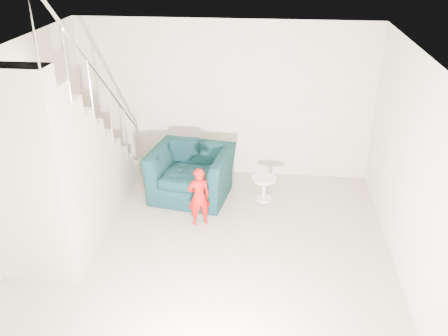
{
  "coord_description": "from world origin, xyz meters",
  "views": [
    {
      "loc": [
        0.79,
        -4.9,
        3.93
      ],
      "look_at": [
        0.15,
        1.2,
        0.85
      ],
      "focal_mm": 38.0,
      "sensor_mm": 36.0,
      "label": 1
    }
  ],
  "objects": [
    {
      "name": "phone",
      "position": [
        -0.1,
        1.0,
        0.8
      ],
      "size": [
        0.04,
        0.05,
        0.1
      ],
      "primitive_type": "cube",
      "rotation": [
        0.0,
        0.0,
        -0.39
      ],
      "color": "black",
      "rests_on": "toddler"
    },
    {
      "name": "ceiling",
      "position": [
        0.0,
        0.0,
        2.7
      ],
      "size": [
        5.5,
        5.5,
        0.0
      ],
      "primitive_type": "plane",
      "rotation": [
        3.14,
        0.0,
        0.0
      ],
      "color": "silver",
      "rests_on": "back_wall"
    },
    {
      "name": "throw",
      "position": [
        -0.96,
        1.79,
        0.51
      ],
      "size": [
        0.05,
        0.46,
        0.52
      ],
      "primitive_type": "cube",
      "color": "black",
      "rests_on": "armchair"
    },
    {
      "name": "left_wall",
      "position": [
        -2.5,
        0.0,
        1.35
      ],
      "size": [
        0.0,
        5.5,
        5.5
      ],
      "primitive_type": "plane",
      "rotation": [
        1.57,
        0.0,
        1.57
      ],
      "color": "#B4AA92",
      "rests_on": "floor"
    },
    {
      "name": "cushion",
      "position": [
        -0.6,
        2.19,
        0.64
      ],
      "size": [
        0.48,
        0.23,
        0.48
      ],
      "primitive_type": "cube",
      "rotation": [
        0.21,
        0.0,
        0.0
      ],
      "color": "black",
      "rests_on": "armchair"
    },
    {
      "name": "floor",
      "position": [
        0.0,
        0.0,
        0.0
      ],
      "size": [
        5.5,
        5.5,
        0.0
      ],
      "primitive_type": "plane",
      "color": "gray",
      "rests_on": "ground"
    },
    {
      "name": "armchair",
      "position": [
        -0.45,
        1.84,
        0.41
      ],
      "size": [
        1.4,
        1.27,
        0.81
      ],
      "primitive_type": "imported",
      "rotation": [
        0.0,
        0.0,
        -0.15
      ],
      "color": "black",
      "rests_on": "floor"
    },
    {
      "name": "side_table",
      "position": [
        0.73,
        1.83,
        0.26
      ],
      "size": [
        0.39,
        0.39,
        0.39
      ],
      "color": "silver",
      "rests_on": "floor"
    },
    {
      "name": "right_wall",
      "position": [
        2.5,
        0.0,
        1.35
      ],
      "size": [
        0.0,
        5.5,
        5.5
      ],
      "primitive_type": "plane",
      "rotation": [
        1.57,
        0.0,
        -1.57
      ],
      "color": "#B4AA92",
      "rests_on": "floor"
    },
    {
      "name": "back_wall",
      "position": [
        0.0,
        2.75,
        1.35
      ],
      "size": [
        5.0,
        0.0,
        5.0
      ],
      "primitive_type": "plane",
      "rotation": [
        1.57,
        0.0,
        0.0
      ],
      "color": "#B4AA92",
      "rests_on": "floor"
    },
    {
      "name": "staircase",
      "position": [
        -2.0,
        0.55,
        0.95
      ],
      "size": [
        1.02,
        3.03,
        3.62
      ],
      "color": "#ADA089",
      "rests_on": "floor"
    },
    {
      "name": "toddler",
      "position": [
        -0.2,
        1.01,
        0.46
      ],
      "size": [
        0.39,
        0.33,
        0.92
      ],
      "primitive_type": "imported",
      "rotation": [
        0.0,
        0.0,
        3.54
      ],
      "color": "#A9050A",
      "rests_on": "floor"
    }
  ]
}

